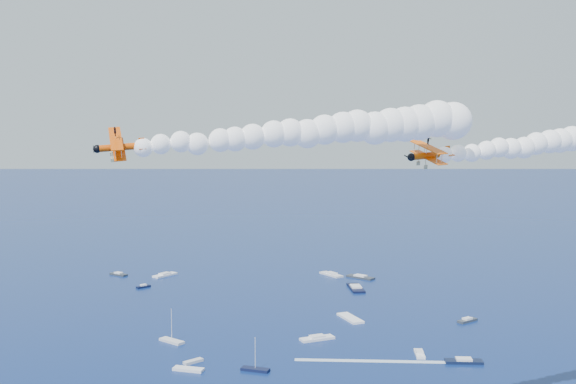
# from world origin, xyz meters

# --- Properties ---
(biplane_lead) EXTENTS (11.35, 12.41, 7.70)m
(biplane_lead) POSITION_xyz_m (19.30, 30.28, 54.60)
(biplane_lead) COLOR #FA5B05
(biplane_trail) EXTENTS (9.74, 10.96, 7.76)m
(biplane_trail) POSITION_xyz_m (-23.56, 7.72, 56.36)
(biplane_trail) COLOR #DA4804
(smoke_trail_lead) EXTENTS (54.76, 47.54, 9.82)m
(smoke_trail_lead) POSITION_xyz_m (42.42, 43.03, 56.58)
(smoke_trail_lead) COLOR white
(smoke_trail_trail) EXTENTS (54.47, 41.07, 9.82)m
(smoke_trail_trail) POSITION_xyz_m (0.79, 17.94, 58.34)
(smoke_trail_trail) COLOR white
(spectator_boats) EXTENTS (220.66, 171.08, 0.70)m
(spectator_boats) POSITION_xyz_m (8.24, 113.17, 0.35)
(spectator_boats) COLOR white
(spectator_boats) RESTS_ON ground
(boat_wakes) EXTENTS (130.37, 97.20, 0.04)m
(boat_wakes) POSITION_xyz_m (42.31, 81.64, 0.03)
(boat_wakes) COLOR white
(boat_wakes) RESTS_ON ground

